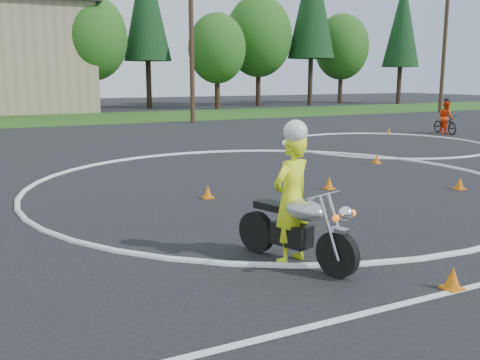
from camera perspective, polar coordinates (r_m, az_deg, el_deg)
name	(u,v)px	position (r m, az deg, el deg)	size (l,w,h in m)	color
ground	(346,210)	(11.11, 11.25, -3.18)	(120.00, 120.00, 0.00)	black
grass_strip	(87,118)	(36.19, -16.05, 6.33)	(120.00, 10.00, 0.02)	#1E4714
course_markings	(313,169)	(15.81, 7.83, 1.15)	(19.05, 19.05, 0.12)	silver
primary_motorcycle	(297,228)	(7.73, 6.10, -5.09)	(0.91, 2.07, 1.13)	black
rider_primary_grp	(292,195)	(7.72, 5.53, -1.57)	(0.80, 0.65, 2.09)	#EBFC1A
rider_second_grp	(446,121)	(27.23, 21.07, 5.88)	(1.02, 1.86, 1.70)	black
traffic_cones	(402,165)	(16.33, 16.89, 1.55)	(17.00, 15.02, 0.30)	#D8670B
treeline	(238,30)	(48.29, -0.17, 15.66)	(38.20, 8.10, 14.52)	#382619
utility_poles	(191,32)	(31.80, -5.21, 15.48)	(41.60, 1.12, 10.00)	#473321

